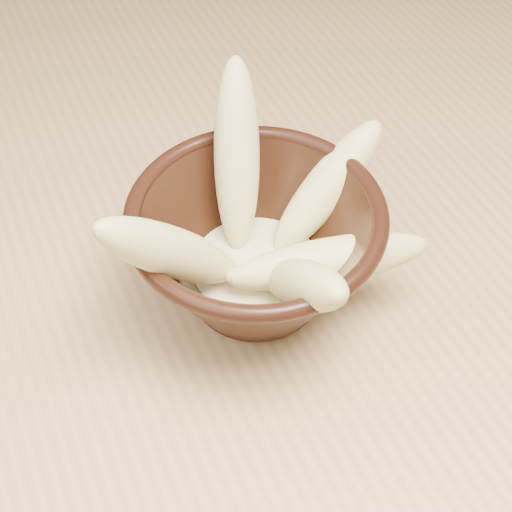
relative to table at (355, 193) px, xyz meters
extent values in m
plane|color=#A4764D|center=(0.00, 0.00, -0.67)|extent=(4.00, 4.00, 0.00)
cube|color=tan|center=(0.00, 0.00, 0.06)|extent=(1.20, 0.80, 0.04)
cylinder|color=tan|center=(0.54, 0.34, -0.32)|extent=(0.05, 0.05, 0.71)
cylinder|color=black|center=(-0.18, -0.14, 0.08)|extent=(0.08, 0.08, 0.01)
cylinder|color=black|center=(-0.18, -0.14, 0.10)|extent=(0.08, 0.08, 0.01)
torus|color=black|center=(-0.18, -0.14, 0.17)|extent=(0.18, 0.18, 0.01)
cylinder|color=beige|center=(-0.18, -0.14, 0.11)|extent=(0.10, 0.10, 0.01)
ellipsoid|color=#EEDB8D|center=(-0.17, -0.08, 0.18)|extent=(0.07, 0.11, 0.14)
ellipsoid|color=#EEDB8D|center=(-0.24, -0.15, 0.17)|extent=(0.13, 0.06, 0.14)
ellipsoid|color=#EEDB8D|center=(-0.11, -0.12, 0.15)|extent=(0.12, 0.07, 0.10)
ellipsoid|color=#EEDB8D|center=(-0.14, -0.17, 0.14)|extent=(0.15, 0.07, 0.04)
ellipsoid|color=#EEDB8D|center=(-0.17, -0.20, 0.16)|extent=(0.03, 0.11, 0.11)
camera|label=1|loc=(-0.32, -0.45, 0.52)|focal=50.00mm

